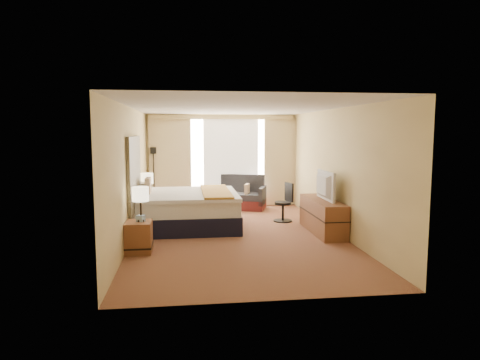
{
  "coord_description": "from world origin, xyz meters",
  "views": [
    {
      "loc": [
        -1.04,
        -8.59,
        2.13
      ],
      "look_at": [
        0.12,
        0.4,
        1.09
      ],
      "focal_mm": 32.0,
      "sensor_mm": 36.0,
      "label": 1
    }
  ],
  "objects": [
    {
      "name": "nightstand_right",
      "position": [
        -1.87,
        1.45,
        0.28
      ],
      "size": [
        0.45,
        0.52,
        0.55
      ],
      "primitive_type": "cube",
      "color": "brown",
      "rests_on": "floor"
    },
    {
      "name": "window",
      "position": [
        0.25,
        3.47,
        1.32
      ],
      "size": [
        2.3,
        0.02,
        2.3
      ],
      "primitive_type": "cube",
      "color": "white",
      "rests_on": "wall_back"
    },
    {
      "name": "nightstand_left",
      "position": [
        -1.87,
        -1.05,
        0.28
      ],
      "size": [
        0.45,
        0.52,
        0.55
      ],
      "primitive_type": "cube",
      "color": "brown",
      "rests_on": "floor"
    },
    {
      "name": "headboard",
      "position": [
        -2.06,
        0.2,
        1.28
      ],
      "size": [
        0.06,
        1.85,
        1.5
      ],
      "primitive_type": "cube",
      "color": "black",
      "rests_on": "wall_left"
    },
    {
      "name": "wall_back",
      "position": [
        0.0,
        3.5,
        1.3
      ],
      "size": [
        4.2,
        0.02,
        2.6
      ],
      "primitive_type": "cube",
      "color": "beige",
      "rests_on": "ground"
    },
    {
      "name": "ceiling",
      "position": [
        0.0,
        0.0,
        2.6
      ],
      "size": [
        4.2,
        7.0,
        0.02
      ],
      "primitive_type": "cube",
      "color": "beige",
      "rests_on": "wall_back"
    },
    {
      "name": "floor_lamp",
      "position": [
        -1.9,
        3.3,
        1.2
      ],
      "size": [
        0.21,
        0.21,
        1.7
      ],
      "color": "black",
      "rests_on": "floor"
    },
    {
      "name": "curtains",
      "position": [
        -0.0,
        3.39,
        1.41
      ],
      "size": [
        4.12,
        0.19,
        2.56
      ],
      "color": "beige",
      "rests_on": "floor"
    },
    {
      "name": "wall_front",
      "position": [
        0.0,
        -3.5,
        1.3
      ],
      "size": [
        4.2,
        0.02,
        2.6
      ],
      "primitive_type": "cube",
      "color": "beige",
      "rests_on": "ground"
    },
    {
      "name": "television",
      "position": [
        1.78,
        -0.0,
        1.0
      ],
      "size": [
        0.15,
        1.05,
        0.6
      ],
      "primitive_type": "imported",
      "rotation": [
        0.0,
        0.0,
        1.56
      ],
      "color": "black",
      "rests_on": "media_dresser"
    },
    {
      "name": "wall_left",
      "position": [
        -2.1,
        0.0,
        1.3
      ],
      "size": [
        0.02,
        7.0,
        2.6
      ],
      "primitive_type": "cube",
      "color": "beige",
      "rests_on": "ground"
    },
    {
      "name": "media_dresser",
      "position": [
        1.83,
        0.0,
        0.35
      ],
      "size": [
        0.5,
        1.8,
        0.7
      ],
      "primitive_type": "cube",
      "color": "brown",
      "rests_on": "floor"
    },
    {
      "name": "floor",
      "position": [
        0.0,
        0.0,
        0.0
      ],
      "size": [
        4.2,
        7.0,
        0.02
      ],
      "primitive_type": "cube",
      "color": "#59191C",
      "rests_on": "ground"
    },
    {
      "name": "telephone",
      "position": [
        -1.8,
        1.48,
        0.58
      ],
      "size": [
        0.21,
        0.18,
        0.07
      ],
      "primitive_type": "cube",
      "rotation": [
        0.0,
        0.0,
        0.34
      ],
      "color": "black",
      "rests_on": "nightstand_right"
    },
    {
      "name": "loveseat",
      "position": [
        0.42,
        3.04,
        0.3
      ],
      "size": [
        1.65,
        1.23,
        0.92
      ],
      "rotation": [
        0.0,
        0.0,
        -0.33
      ],
      "color": "#5C1C1A",
      "rests_on": "floor"
    },
    {
      "name": "bed",
      "position": [
        -1.06,
        0.85,
        0.41
      ],
      "size": [
        2.3,
        2.11,
        1.12
      ],
      "color": "black",
      "rests_on": "floor"
    },
    {
      "name": "lamp_right",
      "position": [
        -1.93,
        1.51,
        1.02
      ],
      "size": [
        0.29,
        0.29,
        0.61
      ],
      "color": "black",
      "rests_on": "nightstand_right"
    },
    {
      "name": "desk_chair",
      "position": [
        1.29,
        1.19,
        0.41
      ],
      "size": [
        0.45,
        0.44,
        0.91
      ],
      "rotation": [
        0.0,
        0.0,
        0.27
      ],
      "color": "black",
      "rests_on": "floor"
    },
    {
      "name": "tissue_box",
      "position": [
        -1.83,
        -1.05,
        0.61
      ],
      "size": [
        0.16,
        0.16,
        0.11
      ],
      "primitive_type": "cube",
      "rotation": [
        0.0,
        0.0,
        -0.42
      ],
      "color": "#80A2C6",
      "rests_on": "nightstand_left"
    },
    {
      "name": "lamp_left",
      "position": [
        -1.82,
        -1.05,
        1.03
      ],
      "size": [
        0.29,
        0.29,
        0.62
      ],
      "color": "black",
      "rests_on": "nightstand_left"
    },
    {
      "name": "wall_right",
      "position": [
        2.1,
        0.0,
        1.3
      ],
      "size": [
        0.02,
        7.0,
        2.6
      ],
      "primitive_type": "cube",
      "color": "beige",
      "rests_on": "ground"
    }
  ]
}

